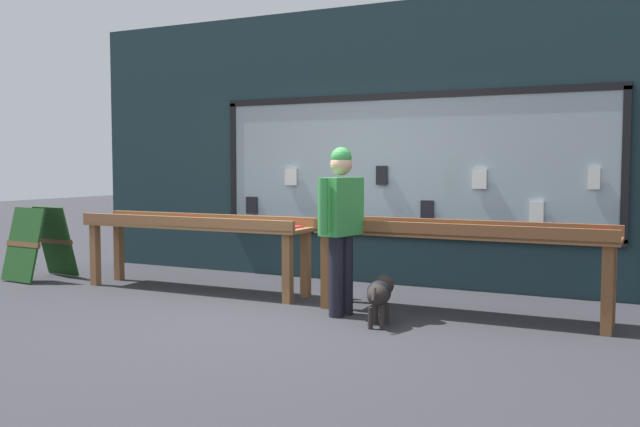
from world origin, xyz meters
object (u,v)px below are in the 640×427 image
Objects in this scene: small_dog at (380,293)px; sandwich_board_sign at (40,243)px; display_table_right at (461,240)px; person_browsing at (341,219)px; display_table_left at (195,230)px.

sandwich_board_sign reaches higher than small_dog.
display_table_right is at bearing 7.36° from sandwich_board_sign.
person_browsing reaches higher than display_table_right.
sandwich_board_sign is at bearing 73.73° from small_dog.
display_table_left is 3.15× the size of sandwich_board_sign.
small_dog is (0.49, -0.23, -0.63)m from person_browsing.
sandwich_board_sign is at bearing 98.44° from person_browsing.
sandwich_board_sign is (-4.28, 0.26, -0.47)m from person_browsing.
sandwich_board_sign reaches higher than display_table_left.
display_table_left is 2.11m from person_browsing.
person_browsing is 1.79× the size of sandwich_board_sign.
small_dog is at bearing -0.74° from sandwich_board_sign.
sandwich_board_sign is (-4.77, 0.49, 0.16)m from small_dog.
display_table_right is at bearing 0.02° from display_table_left.
display_table_left is 2.66m from small_dog.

